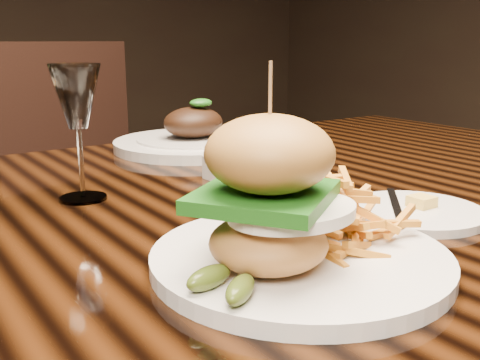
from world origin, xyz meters
TOP-DOWN VIEW (x-y plane):
  - dining_table at (0.00, 0.00)m, footprint 1.60×0.90m
  - burger_plate at (-0.08, -0.25)m, footprint 0.28×0.28m
  - side_saucer at (0.14, -0.21)m, footprint 0.16×0.16m
  - ramekin at (0.06, 0.06)m, footprint 0.09×0.09m
  - wine_glass at (-0.16, 0.08)m, footprint 0.06×0.06m
  - far_dish at (0.14, 0.31)m, footprint 0.30×0.30m
  - chair_far at (0.14, 0.89)m, footprint 0.59×0.60m

SIDE VIEW (x-z plane):
  - chair_far at x=0.14m, z-range 0.06..1.01m
  - dining_table at x=0.00m, z-range 0.30..1.05m
  - side_saucer at x=0.14m, z-range 0.74..0.77m
  - ramekin at x=0.06m, z-range 0.75..0.78m
  - far_dish at x=0.14m, z-range 0.72..0.82m
  - burger_plate at x=-0.08m, z-range 0.70..0.89m
  - wine_glass at x=-0.16m, z-range 0.79..0.97m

